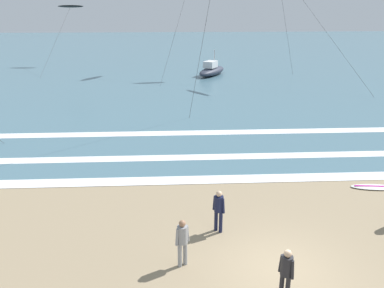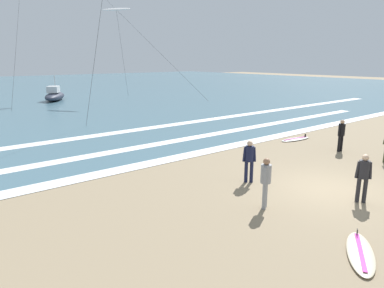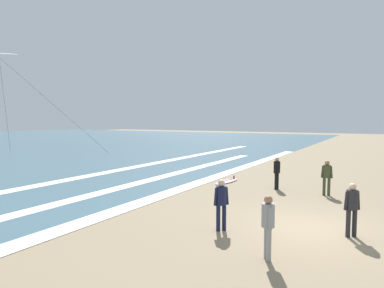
# 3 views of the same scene
# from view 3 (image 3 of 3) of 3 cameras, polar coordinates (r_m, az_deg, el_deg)

# --- Properties ---
(ground_plane) EXTENTS (160.00, 160.00, 0.00)m
(ground_plane) POSITION_cam_3_polar(r_m,az_deg,el_deg) (11.37, 19.89, -13.60)
(ground_plane) COLOR #937F60
(wave_foam_shoreline) EXTENTS (53.88, 0.89, 0.01)m
(wave_foam_shoreline) POSITION_cam_3_polar(r_m,az_deg,el_deg) (12.68, -13.87, -11.54)
(wave_foam_shoreline) COLOR white
(wave_foam_shoreline) RESTS_ON ocean_surface
(wave_foam_mid_break) EXTENTS (41.10, 0.80, 0.01)m
(wave_foam_mid_break) POSITION_cam_3_polar(r_m,az_deg,el_deg) (14.84, -21.18, -9.38)
(wave_foam_mid_break) COLOR white
(wave_foam_mid_break) RESTS_ON ocean_surface
(wave_foam_outer_break) EXTENTS (56.74, 0.91, 0.01)m
(wave_foam_outer_break) POSITION_cam_3_polar(r_m,az_deg,el_deg) (19.61, -22.59, -6.14)
(wave_foam_outer_break) COLOR white
(wave_foam_outer_break) RESTS_ON ocean_surface
(surfer_left_far) EXTENTS (0.51, 0.32, 1.60)m
(surfer_left_far) POSITION_cam_3_polar(r_m,az_deg,el_deg) (16.71, 14.60, -4.43)
(surfer_left_far) COLOR black
(surfer_left_far) RESTS_ON ground
(surfer_mid_group) EXTENTS (0.38, 0.46, 1.60)m
(surfer_mid_group) POSITION_cam_3_polar(r_m,az_deg,el_deg) (10.75, 26.15, -9.52)
(surfer_mid_group) COLOR #232328
(surfer_mid_group) RESTS_ON ground
(surfer_left_near) EXTENTS (0.45, 0.39, 1.60)m
(surfer_left_near) POSITION_cam_3_polar(r_m,az_deg,el_deg) (10.25, 5.14, -9.76)
(surfer_left_near) COLOR #141938
(surfer_left_near) RESTS_ON ground
(surfer_background_far) EXTENTS (0.48, 0.34, 1.60)m
(surfer_background_far) POSITION_cam_3_polar(r_m,az_deg,el_deg) (8.40, 13.13, -13.02)
(surfer_background_far) COLOR gray
(surfer_background_far) RESTS_ON ground
(surfer_right_near) EXTENTS (0.32, 0.51, 1.60)m
(surfer_right_near) POSITION_cam_3_polar(r_m,az_deg,el_deg) (16.04, 22.48, -4.97)
(surfer_right_near) COLOR #384223
(surfer_right_near) RESTS_ON ground
(surfboard_left_pile) EXTENTS (2.16, 0.85, 0.25)m
(surfboard_left_pile) POSITION_cam_3_polar(r_m,az_deg,el_deg) (18.22, 6.05, -6.51)
(surfboard_left_pile) COLOR silver
(surfboard_left_pile) RESTS_ON ground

